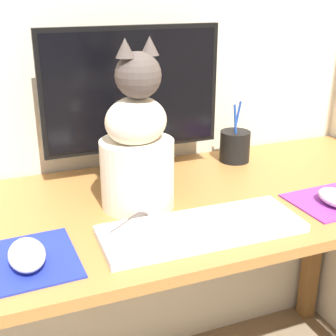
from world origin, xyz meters
TOP-DOWN VIEW (x-y plane):
  - desk at (0.00, 0.00)m, footprint 1.47×0.59m
  - monitor at (-0.01, 0.20)m, footprint 0.48×0.17m
  - keyboard at (0.02, -0.17)m, footprint 0.44×0.17m
  - mousepad_left at (-0.35, -0.15)m, footprint 0.23×0.20m
  - mousepad_right at (0.38, -0.15)m, footprint 0.20×0.17m
  - computer_mouse_left at (-0.33, -0.16)m, footprint 0.07×0.11m
  - computer_mouse_right at (0.37, -0.16)m, footprint 0.07×0.10m
  - cat at (-0.06, 0.01)m, footprint 0.22×0.27m
  - pen_cup at (0.30, 0.20)m, footprint 0.09×0.09m

SIDE VIEW (x-z plane):
  - desk at x=0.00m, z-range 0.26..0.98m
  - mousepad_left at x=-0.35m, z-range 0.72..0.72m
  - mousepad_right at x=0.38m, z-range 0.72..0.72m
  - keyboard at x=0.02m, z-range 0.72..0.74m
  - computer_mouse_right at x=0.37m, z-range 0.72..0.76m
  - computer_mouse_left at x=-0.33m, z-range 0.72..0.76m
  - pen_cup at x=0.30m, z-range 0.68..0.85m
  - cat at x=-0.06m, z-range 0.67..1.06m
  - monitor at x=-0.01m, z-range 0.74..1.13m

